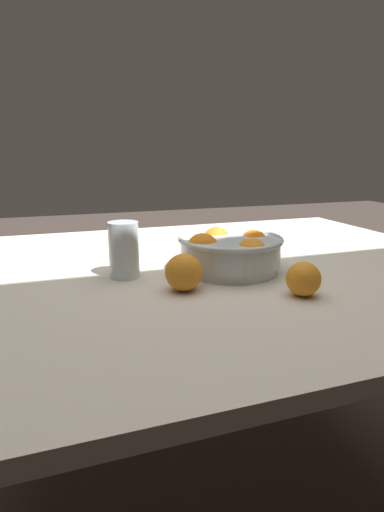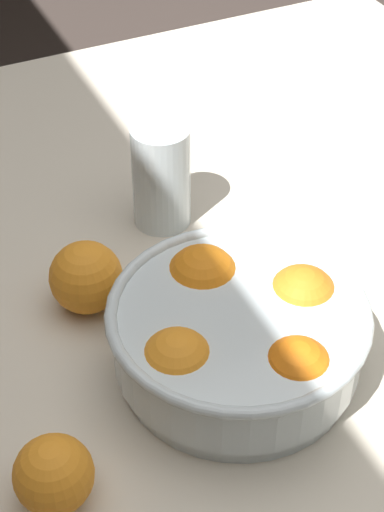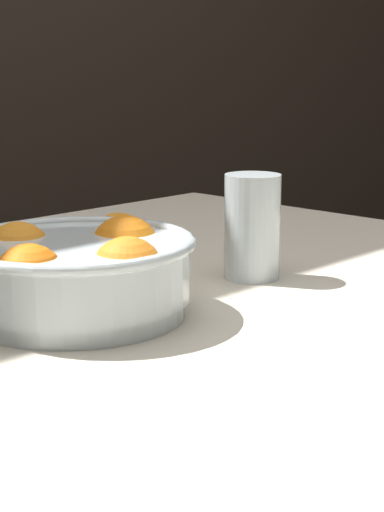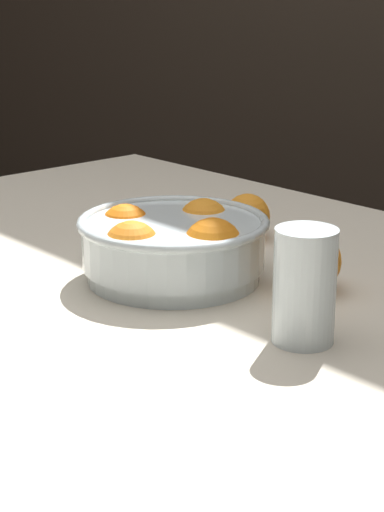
# 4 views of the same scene
# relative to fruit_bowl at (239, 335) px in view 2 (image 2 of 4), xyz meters

# --- Properties ---
(dining_table) EXTENTS (1.40, 1.11, 0.74)m
(dining_table) POSITION_rel_fruit_bowl_xyz_m (0.00, -0.06, -0.11)
(dining_table) COLOR beige
(dining_table) RESTS_ON ground_plane
(fruit_bowl) EXTENTS (0.25, 0.25, 0.10)m
(fruit_bowl) POSITION_rel_fruit_bowl_xyz_m (0.00, 0.00, 0.00)
(fruit_bowl) COLOR silver
(fruit_bowl) RESTS_ON dining_table
(juice_glass) EXTENTS (0.07, 0.07, 0.13)m
(juice_glass) POSITION_rel_fruit_bowl_xyz_m (0.25, -0.03, 0.01)
(juice_glass) COLOR #F4A314
(juice_glass) RESTS_ON dining_table
(orange_loose_near_bowl) EXTENTS (0.08, 0.08, 0.08)m
(orange_loose_near_bowl) POSITION_rel_fruit_bowl_xyz_m (0.15, 0.10, -0.01)
(orange_loose_near_bowl) COLOR orange
(orange_loose_near_bowl) RESTS_ON dining_table
(orange_loose_front) EXTENTS (0.07, 0.07, 0.07)m
(orange_loose_front) POSITION_rel_fruit_bowl_xyz_m (-0.07, 0.21, -0.01)
(orange_loose_front) COLOR orange
(orange_loose_front) RESTS_ON dining_table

